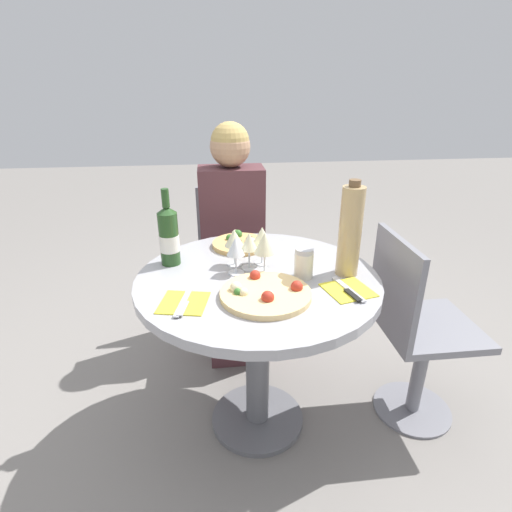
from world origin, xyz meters
The scene contains 17 objects.
ground_plane centered at (0.00, 0.00, 0.00)m, with size 12.00×12.00×0.00m, color gray.
dining_table centered at (0.00, 0.00, 0.57)m, with size 0.90×0.90×0.71m.
chair_behind_diner centered at (-0.06, 0.74, 0.42)m, with size 0.38×0.38×0.84m.
seated_diner centered at (-0.06, 0.61, 0.56)m, with size 0.33×0.41×1.20m.
chair_empty_side centered at (0.65, -0.02, 0.42)m, with size 0.38×0.38×0.84m.
pizza_large centered at (0.01, -0.16, 0.72)m, with size 0.31×0.31×0.05m.
pizza_small_far centered at (-0.04, 0.30, 0.73)m, with size 0.24×0.24×0.05m.
wine_bottle centered at (-0.33, 0.15, 0.83)m, with size 0.08×0.08×0.30m.
tall_carafe centered at (0.33, -0.02, 0.88)m, with size 0.08×0.08×0.36m.
sugar_shaker centered at (0.17, -0.03, 0.77)m, with size 0.07×0.07×0.11m.
wine_glass_center centered at (-0.02, 0.07, 0.82)m, with size 0.06×0.06×0.15m.
wine_glass_front_right centered at (0.03, 0.03, 0.83)m, with size 0.08×0.08×0.16m.
wine_glass_front_left centered at (-0.08, 0.03, 0.82)m, with size 0.07×0.07×0.14m.
wine_glass_back_right centered at (0.03, 0.11, 0.83)m, with size 0.07×0.07×0.15m.
wine_glass_back_left centered at (-0.08, 0.11, 0.82)m, with size 0.07×0.07×0.15m.
place_setting_left centered at (-0.26, -0.17, 0.72)m, with size 0.18×0.19×0.01m.
place_setting_right centered at (0.30, -0.15, 0.72)m, with size 0.18×0.19×0.01m.
Camera 1 is at (-0.16, -1.32, 1.37)m, focal length 28.00 mm.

